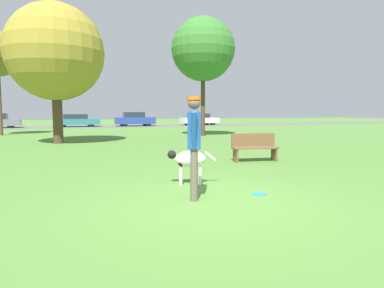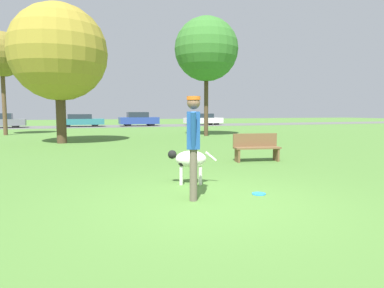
% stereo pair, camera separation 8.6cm
% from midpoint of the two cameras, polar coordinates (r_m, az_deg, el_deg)
% --- Properties ---
extents(ground_plane, '(120.00, 120.00, 0.00)m').
position_cam_midpoint_polar(ground_plane, '(5.83, 2.87, -9.63)').
color(ground_plane, '#4C7A33').
extents(far_road_strip, '(120.00, 6.00, 0.01)m').
position_cam_midpoint_polar(far_road_strip, '(35.24, -16.65, 2.81)').
color(far_road_strip, '#5B5B59').
rests_on(far_road_strip, ground_plane).
extents(person, '(0.34, 0.65, 1.77)m').
position_cam_midpoint_polar(person, '(5.83, -0.09, 0.90)').
color(person, '#665B4C').
rests_on(person, ground_plane).
extents(dog, '(1.00, 0.53, 0.71)m').
position_cam_midpoint_polar(dog, '(7.13, -0.92, -2.70)').
color(dog, silver).
rests_on(dog, ground_plane).
extents(frisbee, '(0.25, 0.25, 0.02)m').
position_cam_midpoint_polar(frisbee, '(6.46, 10.70, -8.12)').
color(frisbee, '#268CE5').
rests_on(frisbee, ground_plane).
extents(tree_far_right, '(3.84, 3.84, 7.17)m').
position_cam_midpoint_polar(tree_far_right, '(21.43, 1.74, 15.48)').
color(tree_far_right, '#4C3826').
rests_on(tree_far_right, ground_plane).
extents(tree_mid_center, '(4.46, 4.46, 6.47)m').
position_cam_midpoint_polar(tree_mid_center, '(17.54, -21.97, 13.96)').
color(tree_mid_center, '#4C3826').
rests_on(tree_mid_center, ground_plane).
extents(parked_car_teal, '(4.28, 1.91, 1.23)m').
position_cam_midpoint_polar(parked_car_teal, '(35.11, -18.77, 3.74)').
color(parked_car_teal, teal).
rests_on(parked_car_teal, ground_plane).
extents(parked_car_blue, '(3.96, 1.78, 1.42)m').
position_cam_midpoint_polar(parked_car_blue, '(35.36, -9.60, 4.09)').
color(parked_car_blue, '#284293').
rests_on(parked_car_blue, ground_plane).
extents(parked_car_white, '(4.16, 1.92, 1.26)m').
position_cam_midpoint_polar(parked_car_white, '(37.57, 1.16, 4.14)').
color(parked_car_white, white).
rests_on(parked_car_white, ground_plane).
extents(park_bench, '(1.45, 0.62, 0.84)m').
position_cam_midpoint_polar(park_bench, '(10.56, 10.13, -0.39)').
color(park_bench, brown).
rests_on(park_bench, ground_plane).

